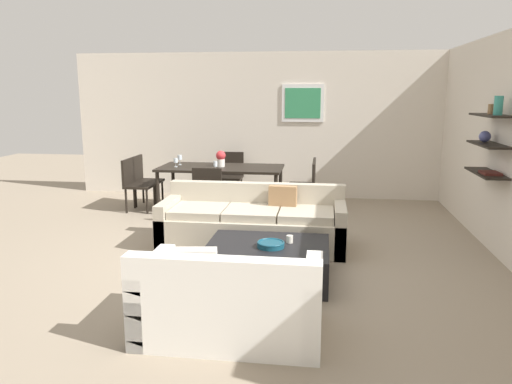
{
  "coord_description": "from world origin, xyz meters",
  "views": [
    {
      "loc": [
        0.89,
        -5.76,
        1.98
      ],
      "look_at": [
        0.06,
        0.2,
        0.75
      ],
      "focal_mm": 34.56,
      "sensor_mm": 36.0,
      "label": 1
    }
  ],
  "objects_px": {
    "decorative_bowl": "(271,244)",
    "wine_glass_foot": "(215,164)",
    "dining_chair_right_near": "(306,186)",
    "dining_chair_foot": "(209,192)",
    "coffee_table": "(267,262)",
    "dining_chair_left_near": "(135,181)",
    "candle_jar": "(290,239)",
    "dining_table": "(221,171)",
    "dining_chair_right_far": "(307,181)",
    "wine_glass_left_far": "(180,158)",
    "centerpiece_vase": "(221,158)",
    "loveseat_white": "(230,301)",
    "sofa_beige": "(253,224)",
    "dining_chair_head": "(231,173)",
    "dining_chair_left_far": "(144,177)",
    "wine_glass_left_near": "(176,161)"
  },
  "relations": [
    {
      "from": "dining_table",
      "to": "wine_glass_left_far",
      "type": "height_order",
      "value": "wine_glass_left_far"
    },
    {
      "from": "coffee_table",
      "to": "dining_chair_right_far",
      "type": "bearing_deg",
      "value": 84.62
    },
    {
      "from": "wine_glass_left_far",
      "to": "candle_jar",
      "type": "bearing_deg",
      "value": -54.97
    },
    {
      "from": "candle_jar",
      "to": "wine_glass_left_near",
      "type": "bearing_deg",
      "value": 127.27
    },
    {
      "from": "dining_chair_foot",
      "to": "dining_chair_right_far",
      "type": "distance_m",
      "value": 1.8
    },
    {
      "from": "sofa_beige",
      "to": "dining_chair_head",
      "type": "bearing_deg",
      "value": 106.55
    },
    {
      "from": "coffee_table",
      "to": "dining_chair_left_near",
      "type": "relative_size",
      "value": 1.47
    },
    {
      "from": "dining_chair_foot",
      "to": "dining_chair_right_near",
      "type": "xyz_separation_m",
      "value": [
        1.43,
        0.67,
        0.0
      ]
    },
    {
      "from": "dining_chair_right_near",
      "to": "loveseat_white",
      "type": "bearing_deg",
      "value": -96.58
    },
    {
      "from": "sofa_beige",
      "to": "candle_jar",
      "type": "bearing_deg",
      "value": -61.73
    },
    {
      "from": "dining_chair_left_far",
      "to": "dining_chair_right_far",
      "type": "bearing_deg",
      "value": 0.0
    },
    {
      "from": "dining_chair_left_near",
      "to": "dining_chair_foot",
      "type": "bearing_deg",
      "value": -25.03
    },
    {
      "from": "coffee_table",
      "to": "centerpiece_vase",
      "type": "height_order",
      "value": "centerpiece_vase"
    },
    {
      "from": "dining_table",
      "to": "centerpiece_vase",
      "type": "distance_m",
      "value": 0.21
    },
    {
      "from": "loveseat_white",
      "to": "dining_chair_left_near",
      "type": "relative_size",
      "value": 1.69
    },
    {
      "from": "sofa_beige",
      "to": "wine_glass_left_far",
      "type": "height_order",
      "value": "wine_glass_left_far"
    },
    {
      "from": "dining_chair_left_near",
      "to": "dining_chair_right_near",
      "type": "xyz_separation_m",
      "value": [
        2.86,
        0.0,
        0.0
      ]
    },
    {
      "from": "candle_jar",
      "to": "dining_chair_right_far",
      "type": "relative_size",
      "value": 0.09
    },
    {
      "from": "loveseat_white",
      "to": "dining_chair_right_near",
      "type": "distance_m",
      "value": 4.07
    },
    {
      "from": "candle_jar",
      "to": "wine_glass_left_near",
      "type": "xyz_separation_m",
      "value": [
        -2.1,
        2.75,
        0.43
      ]
    },
    {
      "from": "dining_chair_right_near",
      "to": "wine_glass_foot",
      "type": "distance_m",
      "value": 1.49
    },
    {
      "from": "coffee_table",
      "to": "dining_chair_left_far",
      "type": "relative_size",
      "value": 1.47
    },
    {
      "from": "loveseat_white",
      "to": "centerpiece_vase",
      "type": "relative_size",
      "value": 5.57
    },
    {
      "from": "dining_table",
      "to": "dining_chair_left_far",
      "type": "bearing_deg",
      "value": 171.5
    },
    {
      "from": "dining_table",
      "to": "wine_glass_left_near",
      "type": "height_order",
      "value": "wine_glass_left_near"
    },
    {
      "from": "dining_chair_right_near",
      "to": "candle_jar",
      "type": "bearing_deg",
      "value": -91.6
    },
    {
      "from": "wine_glass_left_far",
      "to": "dining_table",
      "type": "bearing_deg",
      "value": -9.04
    },
    {
      "from": "sofa_beige",
      "to": "centerpiece_vase",
      "type": "height_order",
      "value": "centerpiece_vase"
    },
    {
      "from": "sofa_beige",
      "to": "dining_chair_head",
      "type": "height_order",
      "value": "dining_chair_head"
    },
    {
      "from": "decorative_bowl",
      "to": "candle_jar",
      "type": "bearing_deg",
      "value": 44.91
    },
    {
      "from": "decorative_bowl",
      "to": "dining_chair_foot",
      "type": "distance_m",
      "value": 2.47
    },
    {
      "from": "decorative_bowl",
      "to": "wine_glass_foot",
      "type": "xyz_separation_m",
      "value": [
        -1.17,
        2.64,
        0.44
      ]
    },
    {
      "from": "candle_jar",
      "to": "dining_table",
      "type": "relative_size",
      "value": 0.04
    },
    {
      "from": "dining_chair_foot",
      "to": "wine_glass_foot",
      "type": "xyz_separation_m",
      "value": [
        -0.0,
        0.47,
        0.35
      ]
    },
    {
      "from": "dining_chair_left_far",
      "to": "dining_chair_right_far",
      "type": "height_order",
      "value": "same"
    },
    {
      "from": "dining_chair_head",
      "to": "candle_jar",
      "type": "bearing_deg",
      "value": -70.13
    },
    {
      "from": "dining_chair_head",
      "to": "dining_chair_left_far",
      "type": "distance_m",
      "value": 1.58
    },
    {
      "from": "loveseat_white",
      "to": "dining_chair_foot",
      "type": "distance_m",
      "value": 3.51
    },
    {
      "from": "dining_chair_right_far",
      "to": "dining_table",
      "type": "bearing_deg",
      "value": -171.5
    },
    {
      "from": "candle_jar",
      "to": "wine_glass_left_far",
      "type": "xyz_separation_m",
      "value": [
        -2.1,
        2.99,
        0.45
      ]
    },
    {
      "from": "dining_chair_right_near",
      "to": "coffee_table",
      "type": "bearing_deg",
      "value": -96.2
    },
    {
      "from": "dining_table",
      "to": "dining_chair_left_far",
      "type": "distance_m",
      "value": 1.46
    },
    {
      "from": "sofa_beige",
      "to": "centerpiece_vase",
      "type": "bearing_deg",
      "value": 113.51
    },
    {
      "from": "sofa_beige",
      "to": "dining_table",
      "type": "relative_size",
      "value": 1.15
    },
    {
      "from": "dining_chair_right_far",
      "to": "wine_glass_foot",
      "type": "height_order",
      "value": "wine_glass_foot"
    },
    {
      "from": "dining_chair_left_near",
      "to": "wine_glass_left_far",
      "type": "height_order",
      "value": "wine_glass_left_far"
    },
    {
      "from": "loveseat_white",
      "to": "wine_glass_left_far",
      "type": "relative_size",
      "value": 8.72
    },
    {
      "from": "decorative_bowl",
      "to": "dining_table",
      "type": "height_order",
      "value": "dining_table"
    },
    {
      "from": "dining_table",
      "to": "wine_glass_left_far",
      "type": "xyz_separation_m",
      "value": [
        -0.74,
        0.12,
        0.19
      ]
    },
    {
      "from": "wine_glass_left_far",
      "to": "centerpiece_vase",
      "type": "distance_m",
      "value": 0.74
    }
  ]
}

